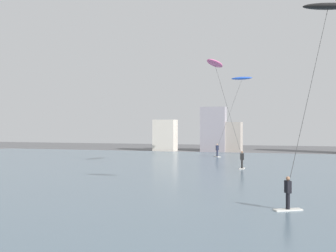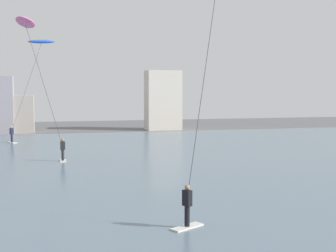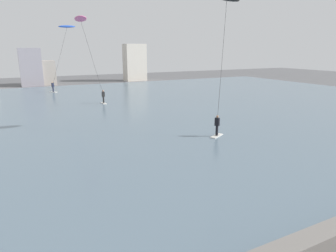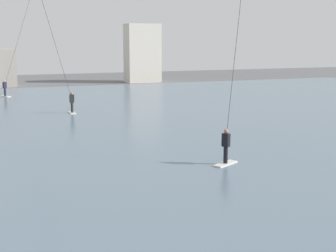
% 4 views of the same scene
% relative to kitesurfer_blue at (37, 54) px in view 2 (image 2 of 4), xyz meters
% --- Properties ---
extents(water_bay, '(84.00, 52.00, 0.10)m').
position_rel_kitesurfer_blue_xyz_m(water_bay, '(2.00, -18.24, -8.75)').
color(water_bay, slate).
rests_on(water_bay, ground).
extents(far_shore_buildings, '(31.95, 5.52, 7.78)m').
position_rel_kitesurfer_blue_xyz_m(far_shore_buildings, '(1.85, 10.89, -5.67)').
color(far_shore_buildings, beige).
rests_on(far_shore_buildings, ground).
extents(kitesurfer_blue, '(4.88, 2.12, 10.21)m').
position_rel_kitesurfer_blue_xyz_m(kitesurfer_blue, '(0.00, 0.00, 0.00)').
color(kitesurfer_blue, silver).
rests_on(kitesurfer_blue, water_bay).
extents(kitesurfer_pink, '(3.34, 3.91, 10.08)m').
position_rel_kitesurfer_blue_xyz_m(kitesurfer_pink, '(-0.43, -15.22, 0.41)').
color(kitesurfer_pink, silver).
rests_on(kitesurfer_pink, water_bay).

